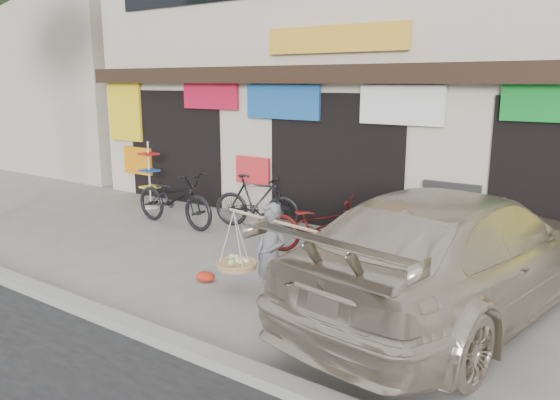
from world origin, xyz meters
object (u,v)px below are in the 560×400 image
Objects in this scene: suv at (456,252)px; display_rack at (150,181)px; bike_0 at (174,198)px; bike_1 at (257,202)px; street_vendor at (271,260)px; bike_2 at (318,225)px.

display_rack is (-7.77, 1.80, -0.17)m from suv.
bike_0 is 1.71m from bike_1.
display_rack reaches higher than bike_1.
street_vendor reaches higher than bike_2.
display_rack is at bearing 162.89° from street_vendor.
bike_1 is (-2.55, 2.97, -0.08)m from street_vendor.
bike_2 is 1.25× the size of display_rack.
street_vendor is 0.33× the size of suv.
bike_0 is 1.11× the size of bike_2.
display_rack is (-5.11, 0.77, 0.11)m from bike_2.
bike_1 is (1.51, 0.81, -0.02)m from bike_0.
bike_0 reaches higher than bike_1.
bike_2 is at bearing -86.61° from bike_0.
bike_0 is at bearing -0.41° from suv.
bike_2 is at bearing -8.57° from display_rack.
bike_2 is at bearing -12.48° from suv.
bike_2 is at bearing 116.21° from street_vendor.
suv is at bearing 40.71° from street_vendor.
bike_0 is 1.39× the size of display_rack.
bike_0 is at bearing 162.34° from street_vendor.
bike_0 is at bearing 102.37° from bike_1.
street_vendor reaches higher than bike_0.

